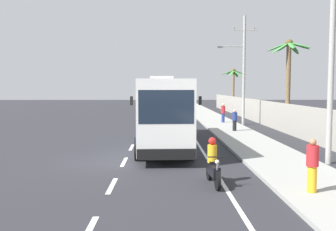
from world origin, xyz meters
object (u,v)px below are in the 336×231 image
at_px(coach_bus_foreground, 162,110).
at_px(palm_nearest, 289,68).
at_px(pedestrian_midwalk, 235,119).
at_px(pedestrian_far_walk, 312,164).
at_px(utility_pole_nearest, 332,49).
at_px(motorcycle_beside_bus, 213,165).
at_px(palm_second, 233,80).
at_px(utility_pole_mid, 243,67).
at_px(pedestrian_near_kerb, 223,112).

relative_size(coach_bus_foreground, palm_nearest, 1.82).
distance_m(pedestrian_midwalk, pedestrian_far_walk, 15.80).
bearing_deg(palm_nearest, coach_bus_foreground, -147.84).
bearing_deg(pedestrian_midwalk, utility_pole_nearest, 9.15).
bearing_deg(utility_pole_nearest, motorcycle_beside_bus, -148.66).
xyz_separation_m(motorcycle_beside_bus, utility_pole_nearest, (5.42, 3.30, 4.24)).
height_order(motorcycle_beside_bus, palm_second, palm_second).
height_order(motorcycle_beside_bus, utility_pole_mid, utility_pole_mid).
relative_size(motorcycle_beside_bus, pedestrian_midwalk, 1.25).
distance_m(pedestrian_far_walk, palm_second, 37.51).
xyz_separation_m(coach_bus_foreground, pedestrian_near_kerb, (5.47, 12.27, -1.00)).
bearing_deg(palm_second, pedestrian_near_kerb, -104.10).
bearing_deg(palm_second, coach_bus_foreground, -108.74).
bearing_deg(palm_nearest, utility_pole_nearest, -99.78).
bearing_deg(palm_nearest, pedestrian_midwalk, 178.11).
height_order(coach_bus_foreground, pedestrian_near_kerb, coach_bus_foreground).
xyz_separation_m(motorcycle_beside_bus, pedestrian_near_kerb, (3.73, 20.76, 0.39)).
bearing_deg(pedestrian_far_walk, motorcycle_beside_bus, -140.21).
bearing_deg(motorcycle_beside_bus, utility_pole_nearest, 31.34).
xyz_separation_m(coach_bus_foreground, palm_second, (9.20, 27.11, 2.14)).
xyz_separation_m(utility_pole_nearest, palm_second, (2.03, 32.30, -0.71)).
distance_m(pedestrian_near_kerb, palm_nearest, 8.32).
bearing_deg(utility_pole_mid, palm_second, 82.09).
bearing_deg(pedestrian_far_walk, coach_bus_foreground, -177.86).
bearing_deg(utility_pole_nearest, coach_bus_foreground, 144.06).
bearing_deg(coach_bus_foreground, pedestrian_near_kerb, 65.98).
bearing_deg(pedestrian_midwalk, utility_pole_mid, 161.86).
distance_m(pedestrian_midwalk, utility_pole_nearest, 11.83).
relative_size(motorcycle_beside_bus, utility_pole_nearest, 0.21).
bearing_deg(coach_bus_foreground, palm_nearest, 32.16).
xyz_separation_m(coach_bus_foreground, utility_pole_mid, (7.02, 11.46, 2.97)).
relative_size(utility_pole_nearest, utility_pole_mid, 1.00).
relative_size(pedestrian_far_walk, utility_pole_mid, 0.17).
bearing_deg(palm_second, palm_nearest, -90.42).
height_order(utility_pole_mid, palm_second, utility_pole_mid).
height_order(motorcycle_beside_bus, palm_nearest, palm_nearest).
relative_size(pedestrian_far_walk, utility_pole_nearest, 0.17).
height_order(pedestrian_far_walk, palm_nearest, palm_nearest).
relative_size(motorcycle_beside_bus, utility_pole_mid, 0.21).
distance_m(utility_pole_mid, palm_second, 15.82).
distance_m(motorcycle_beside_bus, utility_pole_nearest, 7.63).
relative_size(pedestrian_near_kerb, palm_second, 0.30).
distance_m(pedestrian_midwalk, palm_second, 21.90).
bearing_deg(utility_pole_mid, utility_pole_nearest, -89.52).
bearing_deg(motorcycle_beside_bus, palm_nearest, 62.76).
height_order(pedestrian_far_walk, utility_pole_nearest, utility_pole_nearest).
distance_m(coach_bus_foreground, utility_pole_nearest, 9.29).
relative_size(coach_bus_foreground, utility_pole_nearest, 1.30).
relative_size(pedestrian_near_kerb, pedestrian_far_walk, 1.05).
relative_size(pedestrian_near_kerb, utility_pole_nearest, 0.18).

